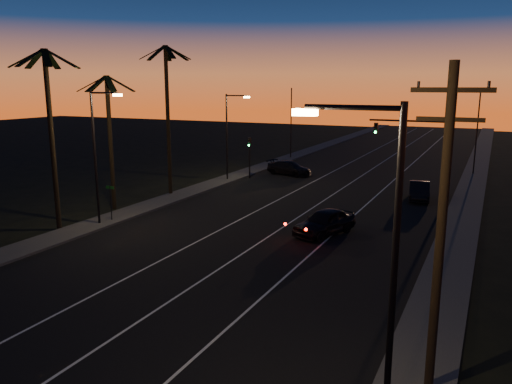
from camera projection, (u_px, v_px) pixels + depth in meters
The scene contains 21 objects.
road at pixel (303, 210), 38.11m from camera, with size 20.00×170.00×0.01m, color black.
sidewalk_left at pixel (180, 195), 42.83m from camera, with size 2.40×170.00×0.16m, color #31312F.
sidewalk_right at pixel (460, 226), 33.35m from camera, with size 2.40×170.00×0.16m, color #31312F.
lane_stripe_left at pixel (267, 206), 39.37m from camera, with size 0.12×160.00×0.01m, color silver.
lane_stripe_mid at pixel (309, 210), 37.89m from camera, with size 0.12×160.00×0.01m, color silver.
lane_stripe_right at pixel (354, 215), 36.41m from camera, with size 0.12×160.00×0.01m, color silver.
palm_near at pixel (50, 122), 31.38m from camera, with size 4.25×4.16×11.53m.
palm_mid at pixel (110, 127), 37.09m from camera, with size 4.25×4.16×10.03m.
palm_far at pixel (167, 106), 41.67m from camera, with size 4.25×4.16×12.53m.
streetlight_left_near at pixel (98, 147), 32.71m from camera, with size 2.55×0.26×9.00m.
streetlight_left_far at pixel (230, 130), 48.62m from camera, with size 2.55×0.26×8.50m.
streetlight_right_near at pixel (381, 266), 11.31m from camera, with size 2.55×0.26×9.00m.
street_sign at pixel (111, 199), 34.40m from camera, with size 0.70×0.06×2.60m.
utility_pole at pixel (441, 226), 14.45m from camera, with size 2.20×0.28×10.00m.
signal_mast at pixel (422, 139), 42.89m from camera, with size 7.10×0.41×7.00m.
signal_post at pixel (250, 150), 50.32m from camera, with size 0.28×0.37×4.20m.
far_pole_left at pixel (291, 124), 63.85m from camera, with size 0.14×0.14×9.00m, color black.
far_pole_right at pixel (477, 132), 51.89m from camera, with size 0.14×0.14×9.00m, color black.
lead_car at pixel (325, 222), 31.67m from camera, with size 3.51×5.60×1.62m.
right_car at pixel (419, 191), 41.34m from camera, with size 2.23×4.68×1.48m.
cross_car at pixel (289, 168), 52.80m from camera, with size 5.36×3.19×1.45m.
Camera 1 is at (12.78, -4.88, 9.33)m, focal length 35.00 mm.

